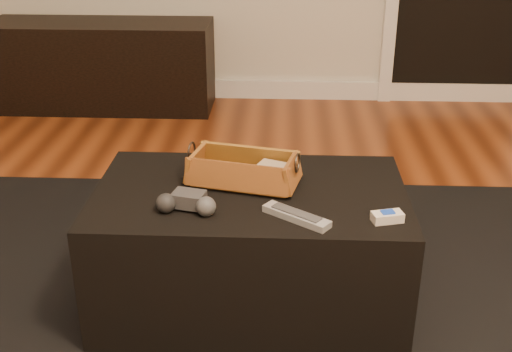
{
  "coord_description": "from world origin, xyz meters",
  "views": [
    {
      "loc": [
        0.19,
        -1.41,
        1.33
      ],
      "look_at": [
        0.11,
        0.41,
        0.49
      ],
      "focal_mm": 45.0,
      "sensor_mm": 36.0,
      "label": 1
    }
  ],
  "objects_px": {
    "wicker_basket": "(243,171)",
    "silver_remote": "(296,216)",
    "tv_remote": "(237,178)",
    "cream_gadget": "(387,217)",
    "ottoman": "(250,247)",
    "media_cabinet": "(102,65)",
    "game_controller": "(187,203)"
  },
  "relations": [
    {
      "from": "tv_remote",
      "to": "silver_remote",
      "type": "height_order",
      "value": "tv_remote"
    },
    {
      "from": "media_cabinet",
      "to": "game_controller",
      "type": "xyz_separation_m",
      "value": [
        0.87,
        -2.23,
        0.19
      ]
    },
    {
      "from": "media_cabinet",
      "to": "cream_gadget",
      "type": "bearing_deg",
      "value": -57.11
    },
    {
      "from": "ottoman",
      "to": "wicker_basket",
      "type": "xyz_separation_m",
      "value": [
        -0.02,
        0.05,
        0.25
      ]
    },
    {
      "from": "tv_remote",
      "to": "game_controller",
      "type": "distance_m",
      "value": 0.24
    },
    {
      "from": "media_cabinet",
      "to": "cream_gadget",
      "type": "relative_size",
      "value": 14.09
    },
    {
      "from": "media_cabinet",
      "to": "wicker_basket",
      "type": "distance_m",
      "value": 2.28
    },
    {
      "from": "wicker_basket",
      "to": "silver_remote",
      "type": "xyz_separation_m",
      "value": [
        0.17,
        -0.24,
        -0.03
      ]
    },
    {
      "from": "tv_remote",
      "to": "cream_gadget",
      "type": "distance_m",
      "value": 0.51
    },
    {
      "from": "game_controller",
      "to": "cream_gadget",
      "type": "height_order",
      "value": "game_controller"
    },
    {
      "from": "tv_remote",
      "to": "game_controller",
      "type": "relative_size",
      "value": 1.0
    },
    {
      "from": "tv_remote",
      "to": "wicker_basket",
      "type": "xyz_separation_m",
      "value": [
        0.02,
        0.01,
        0.02
      ]
    },
    {
      "from": "game_controller",
      "to": "silver_remote",
      "type": "relative_size",
      "value": 0.93
    },
    {
      "from": "game_controller",
      "to": "silver_remote",
      "type": "xyz_separation_m",
      "value": [
        0.33,
        -0.03,
        -0.02
      ]
    },
    {
      "from": "tv_remote",
      "to": "wicker_basket",
      "type": "distance_m",
      "value": 0.03
    },
    {
      "from": "game_controller",
      "to": "silver_remote",
      "type": "bearing_deg",
      "value": -5.98
    },
    {
      "from": "game_controller",
      "to": "tv_remote",
      "type": "bearing_deg",
      "value": 55.61
    },
    {
      "from": "tv_remote",
      "to": "silver_remote",
      "type": "distance_m",
      "value": 0.3
    },
    {
      "from": "media_cabinet",
      "to": "cream_gadget",
      "type": "distance_m",
      "value": 2.7
    },
    {
      "from": "wicker_basket",
      "to": "cream_gadget",
      "type": "height_order",
      "value": "wicker_basket"
    },
    {
      "from": "wicker_basket",
      "to": "game_controller",
      "type": "distance_m",
      "value": 0.26
    },
    {
      "from": "silver_remote",
      "to": "game_controller",
      "type": "bearing_deg",
      "value": 174.02
    },
    {
      "from": "wicker_basket",
      "to": "game_controller",
      "type": "height_order",
      "value": "wicker_basket"
    },
    {
      "from": "ottoman",
      "to": "tv_remote",
      "type": "bearing_deg",
      "value": 135.56
    },
    {
      "from": "ottoman",
      "to": "cream_gadget",
      "type": "xyz_separation_m",
      "value": [
        0.41,
        -0.19,
        0.22
      ]
    },
    {
      "from": "media_cabinet",
      "to": "silver_remote",
      "type": "bearing_deg",
      "value": -62.09
    },
    {
      "from": "ottoman",
      "to": "cream_gadget",
      "type": "height_order",
      "value": "cream_gadget"
    },
    {
      "from": "media_cabinet",
      "to": "wicker_basket",
      "type": "bearing_deg",
      "value": -63.05
    },
    {
      "from": "ottoman",
      "to": "silver_remote",
      "type": "bearing_deg",
      "value": -52.04
    },
    {
      "from": "media_cabinet",
      "to": "silver_remote",
      "type": "relative_size",
      "value": 6.77
    },
    {
      "from": "wicker_basket",
      "to": "ottoman",
      "type": "bearing_deg",
      "value": -65.37
    },
    {
      "from": "silver_remote",
      "to": "cream_gadget",
      "type": "bearing_deg",
      "value": 0.23
    }
  ]
}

